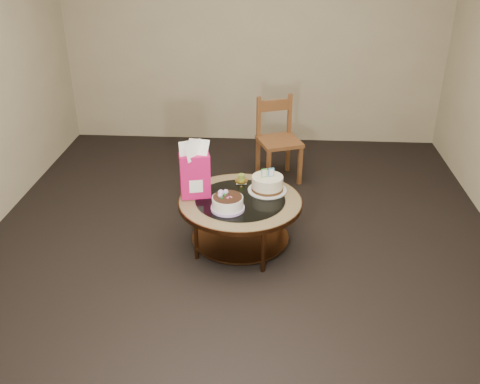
# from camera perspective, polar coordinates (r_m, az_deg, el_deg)

# --- Properties ---
(ground) EXTENTS (5.00, 5.00, 0.00)m
(ground) POSITION_cam_1_polar(r_m,az_deg,el_deg) (4.61, 0.03, -5.81)
(ground) COLOR black
(ground) RESTS_ON ground
(room_walls) EXTENTS (4.52, 5.02, 2.61)m
(room_walls) POSITION_cam_1_polar(r_m,az_deg,el_deg) (3.98, 0.04, 13.13)
(room_walls) COLOR tan
(room_walls) RESTS_ON ground
(coffee_table) EXTENTS (1.02, 1.02, 0.46)m
(coffee_table) POSITION_cam_1_polar(r_m,az_deg,el_deg) (4.41, 0.03, -1.69)
(coffee_table) COLOR #512D17
(coffee_table) RESTS_ON ground
(decorated_cake) EXTENTS (0.27, 0.27, 0.16)m
(decorated_cake) POSITION_cam_1_polar(r_m,az_deg,el_deg) (4.20, -1.35, -1.24)
(decorated_cake) COLOR #B999D9
(decorated_cake) RESTS_ON coffee_table
(cream_cake) EXTENTS (0.33, 0.33, 0.21)m
(cream_cake) POSITION_cam_1_polar(r_m,az_deg,el_deg) (4.48, 2.94, 0.86)
(cream_cake) COLOR silver
(cream_cake) RESTS_ON coffee_table
(gift_bag) EXTENTS (0.26, 0.21, 0.48)m
(gift_bag) POSITION_cam_1_polar(r_m,az_deg,el_deg) (4.34, -4.84, 2.37)
(gift_bag) COLOR #D6146A
(gift_bag) RESTS_ON coffee_table
(pillar_candle) EXTENTS (0.11, 0.11, 0.08)m
(pillar_candle) POSITION_cam_1_polar(r_m,az_deg,el_deg) (4.64, 0.14, 1.36)
(pillar_candle) COLOR #D7C458
(pillar_candle) RESTS_ON coffee_table
(dining_chair) EXTENTS (0.52, 0.52, 0.88)m
(dining_chair) POSITION_cam_1_polar(r_m,az_deg,el_deg) (5.63, 4.08, 5.64)
(dining_chair) COLOR brown
(dining_chair) RESTS_ON ground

